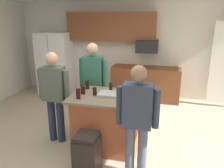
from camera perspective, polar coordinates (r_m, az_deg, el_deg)
name	(u,v)px	position (r m, az deg, el deg)	size (l,w,h in m)	color
floor	(96,143)	(4.14, -4.10, -14.87)	(7.04, 7.04, 0.00)	#B7A88E
back_wall	(127,50)	(6.30, 3.77, 8.85)	(6.40, 0.10, 2.60)	silver
cabinet_run_upper	(111,27)	(6.13, -0.27, 14.54)	(2.40, 0.38, 0.75)	brown
cabinet_run_lower	(145,83)	(6.08, 8.61, 0.21)	(1.80, 0.63, 0.90)	brown
refrigerator	(56,63)	(6.65, -14.28, 5.17)	(0.92, 0.76, 1.77)	white
microwave_over_range	(147,46)	(5.90, 9.06, 9.61)	(0.56, 0.40, 0.32)	black
kitchen_island	(108,121)	(3.82, -1.13, -9.56)	(1.19, 0.90, 0.94)	#AD5638
person_guest_left	(54,92)	(3.94, -14.70, -2.03)	(0.57, 0.22, 1.63)	#232D4C
person_host_foreground	(137,116)	(2.96, 6.54, -8.28)	(0.57, 0.22, 1.61)	#4C5166
person_guest_by_door	(93,80)	(4.38, -4.87, 1.11)	(0.57, 0.22, 1.71)	#383842
glass_dark_ale	(83,90)	(3.72, -7.53, -1.52)	(0.08, 0.08, 0.14)	black
glass_pilsner	(111,86)	(3.89, -0.31, -0.62)	(0.06, 0.06, 0.13)	black
glass_stout_tall	(95,91)	(3.65, -4.48, -1.87)	(0.07, 0.07, 0.13)	black
mug_blue_stoneware	(125,89)	(3.81, 3.36, -1.30)	(0.13, 0.08, 0.10)	white
tumbler_amber	(87,85)	(3.96, -6.39, -0.13)	(0.07, 0.07, 0.16)	black
glass_short_whisky	(78,94)	(3.51, -8.71, -2.53)	(0.07, 0.07, 0.16)	black
serving_tray	(112,94)	(3.62, 0.00, -2.70)	(0.44, 0.30, 0.04)	#B7B7BC
trash_bin	(87,154)	(3.33, -6.43, -17.44)	(0.34, 0.34, 0.61)	black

